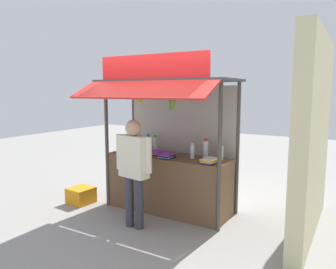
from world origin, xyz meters
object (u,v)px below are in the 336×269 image
object	(u,v)px
water_bottle_back_right	(133,142)
water_bottle_mid_right	(148,143)
magazine_stack_far_left	(156,153)
magazine_stack_front_right	(167,156)
banana_bunch_inner_left	(172,104)
magazine_stack_far_right	(210,161)
plastic_crate	(81,195)
water_bottle_rear_center	(155,144)
water_bottle_back_left	(205,149)
vendor_person	(134,164)
water_bottle_mid_left	(221,152)
banana_bunch_leftmost	(139,99)
water_bottle_center	(192,151)

from	to	relation	value
water_bottle_back_right	water_bottle_mid_right	world-z (taller)	water_bottle_mid_right
water_bottle_mid_right	magazine_stack_far_left	distance (m)	0.34
water_bottle_back_right	magazine_stack_front_right	world-z (taller)	water_bottle_back_right
water_bottle_mid_right	banana_bunch_inner_left	size ratio (longest dim) A/B	0.93
magazine_stack_far_right	plastic_crate	bearing A→B (deg)	-172.20
water_bottle_rear_center	banana_bunch_inner_left	world-z (taller)	banana_bunch_inner_left
water_bottle_back_left	water_bottle_rear_center	world-z (taller)	water_bottle_back_left
vendor_person	water_bottle_mid_left	bearing A→B (deg)	-123.81
water_bottle_back_right	banana_bunch_leftmost	xyz separation A→B (m)	(0.60, -0.63, 0.80)
magazine_stack_far_right	vendor_person	size ratio (longest dim) A/B	0.20
water_bottle_rear_center	magazine_stack_far_right	size ratio (longest dim) A/B	0.89
water_bottle_mid_right	plastic_crate	distance (m)	1.51
water_bottle_mid_left	magazine_stack_far_left	size ratio (longest dim) A/B	0.80
water_bottle_center	banana_bunch_leftmost	xyz separation A→B (m)	(-0.69, -0.43, 0.81)
vendor_person	magazine_stack_far_right	bearing A→B (deg)	-133.39
water_bottle_back_left	water_bottle_mid_left	bearing A→B (deg)	0.06
water_bottle_center	water_bottle_mid_right	size ratio (longest dim) A/B	0.79
water_bottle_mid_right	banana_bunch_leftmost	xyz separation A→B (m)	(0.23, -0.57, 0.79)
water_bottle_back_left	water_bottle_mid_left	size ratio (longest dim) A/B	1.22
magazine_stack_far_right	plastic_crate	xyz separation A→B (m)	(-2.31, -0.32, -0.82)
magazine_stack_far_left	banana_bunch_leftmost	world-z (taller)	banana_bunch_leftmost
magazine_stack_far_left	water_bottle_mid_right	bearing A→B (deg)	148.09
water_bottle_mid_right	banana_bunch_inner_left	distance (m)	1.22
water_bottle_back_right	magazine_stack_front_right	size ratio (longest dim) A/B	0.98
water_bottle_mid_left	magazine_stack_far_left	xyz separation A→B (m)	(-1.07, -0.18, -0.09)
magazine_stack_far_right	vendor_person	distance (m)	1.10
magazine_stack_far_right	water_bottle_back_right	bearing A→B (deg)	167.37
water_bottle_back_right	banana_bunch_inner_left	distance (m)	1.51
water_bottle_back_left	water_bottle_rear_center	bearing A→B (deg)	174.52
water_bottle_mid_left	magazine_stack_far_right	size ratio (longest dim) A/B	0.80
water_bottle_mid_right	vendor_person	xyz separation A→B (m)	(0.41, -0.97, -0.12)
magazine_stack_front_right	magazine_stack_far_left	bearing A→B (deg)	156.55
water_bottle_mid_right	magazine_stack_far_left	bearing A→B (deg)	-31.91
magazine_stack_far_right	magazine_stack_far_left	xyz separation A→B (m)	(-1.02, 0.14, -0.01)
water_bottle_rear_center	vendor_person	size ratio (longest dim) A/B	0.18
water_bottle_mid_left	plastic_crate	size ratio (longest dim) A/B	0.64
water_bottle_back_right	vendor_person	xyz separation A→B (m)	(0.78, -1.04, -0.10)
magazine_stack_far_right	magazine_stack_front_right	bearing A→B (deg)	178.79
water_bottle_back_left	magazine_stack_far_left	size ratio (longest dim) A/B	0.97
water_bottle_back_left	banana_bunch_leftmost	world-z (taller)	banana_bunch_leftmost
water_bottle_center	plastic_crate	world-z (taller)	water_bottle_center
water_bottle_back_right	banana_bunch_leftmost	world-z (taller)	banana_bunch_leftmost
magazine_stack_front_right	banana_bunch_inner_left	distance (m)	0.90
magazine_stack_front_right	plastic_crate	bearing A→B (deg)	-168.10
water_bottle_center	magazine_stack_front_right	xyz separation A→B (m)	(-0.37, -0.16, -0.08)
water_bottle_mid_left	magazine_stack_front_right	world-z (taller)	water_bottle_mid_left
water_bottle_center	plastic_crate	distance (m)	2.19
water_bottle_mid_right	vendor_person	distance (m)	1.06
banana_bunch_leftmost	vendor_person	bearing A→B (deg)	-66.29
water_bottle_back_left	vendor_person	world-z (taller)	vendor_person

